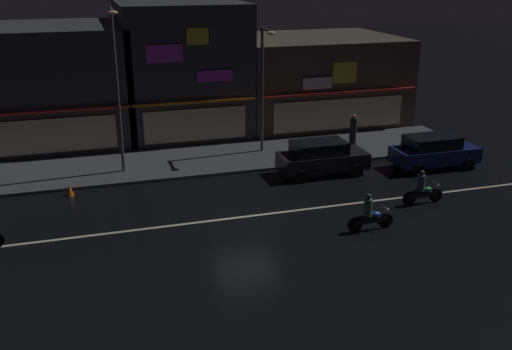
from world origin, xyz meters
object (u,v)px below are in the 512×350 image
streetlamp_east (263,80)px  motorcycle_opposite_lane (370,215)px  pedestrian_on_sidewalk (353,133)px  parked_car_trailing (434,151)px  parked_car_near_kerb (322,157)px  streetlamp_mid (117,79)px  traffic_cone (70,190)px  motorcycle_following (422,190)px

streetlamp_east → motorcycle_opposite_lane: size_ratio=3.46×
pedestrian_on_sidewalk → parked_car_trailing: size_ratio=0.45×
streetlamp_east → parked_car_near_kerb: bearing=-65.3°
streetlamp_mid → parked_car_trailing: 15.85m
parked_car_near_kerb → parked_car_trailing: bearing=-7.3°
streetlamp_east → motorcycle_opposite_lane: (1.04, -10.31, -3.42)m
streetlamp_east → traffic_cone: size_ratio=11.95×
parked_car_trailing → streetlamp_east: bearing=148.7°
streetlamp_east → motorcycle_opposite_lane: streetlamp_east is taller
parked_car_trailing → motorcycle_opposite_lane: parked_car_trailing is taller
streetlamp_east → motorcycle_following: 10.23m
streetlamp_mid → motorcycle_opposite_lane: (8.52, -9.12, -4.04)m
traffic_cone → motorcycle_following: bearing=-20.2°
streetlamp_mid → pedestrian_on_sidewalk: streetlamp_mid is taller
parked_car_trailing → traffic_cone: 17.61m
motorcycle_following → traffic_cone: 15.38m
streetlamp_east → parked_car_near_kerb: (1.77, -3.85, -3.19)m
pedestrian_on_sidewalk → traffic_cone: bearing=-133.6°
streetlamp_east → streetlamp_mid: bearing=-171.0°
pedestrian_on_sidewalk → parked_car_near_kerb: size_ratio=0.45×
streetlamp_mid → parked_car_near_kerb: (9.25, -2.66, -3.81)m
streetlamp_mid → motorcycle_following: size_ratio=4.09×
parked_car_near_kerb → streetlamp_mid: bearing=164.0°
streetlamp_mid → parked_car_near_kerb: size_ratio=1.81×
streetlamp_mid → motorcycle_opposite_lane: streetlamp_mid is taller
streetlamp_east → motorcycle_following: size_ratio=3.46×
parked_car_trailing → pedestrian_on_sidewalk: bearing=125.9°
parked_car_trailing → motorcycle_opposite_lane: bearing=-138.6°
traffic_cone → parked_car_trailing: bearing=-4.3°
streetlamp_mid → parked_car_near_kerb: 10.35m
motorcycle_following → motorcycle_opposite_lane: size_ratio=1.00×
parked_car_trailing → motorcycle_following: (-3.12, -3.99, -0.24)m
streetlamp_east → pedestrian_on_sidewalk: streetlamp_east is taller
pedestrian_on_sidewalk → motorcycle_following: pedestrian_on_sidewalk is taller
streetlamp_mid → traffic_cone: 5.49m
parked_car_near_kerb → traffic_cone: size_ratio=7.82×
motorcycle_opposite_lane → pedestrian_on_sidewalk: bearing=-115.9°
streetlamp_east → pedestrian_on_sidewalk: (4.86, -0.89, -3.01)m
motorcycle_opposite_lane → streetlamp_mid: bearing=-50.8°
pedestrian_on_sidewalk → parked_car_near_kerb: (-3.09, -2.96, -0.17)m
parked_car_trailing → motorcycle_following: size_ratio=2.26×
streetlamp_mid → motorcycle_opposite_lane: 13.12m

